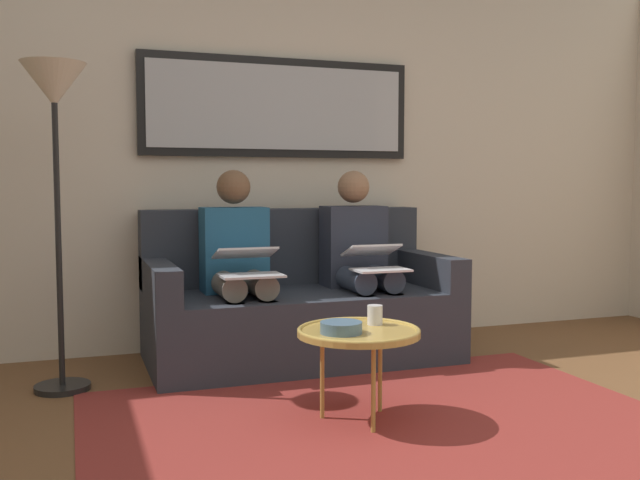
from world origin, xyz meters
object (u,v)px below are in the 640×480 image
Objects in this scene: person_left at (359,257)px; standing_lamp at (55,121)px; framed_mirror at (279,108)px; coffee_table at (359,333)px; cup at (375,315)px; laptop_silver at (248,263)px; bowl at (341,328)px; couch at (297,306)px; person_right at (238,262)px; laptop_white at (375,259)px.

standing_lamp is (1.73, 0.20, 0.76)m from person_left.
framed_mirror reaches higher than person_left.
person_left reaches higher than coffee_table.
cup is 0.25× the size of laptop_silver.
cup is 0.25m from bowl.
couch is at bearing -94.76° from coffee_table.
standing_lamp reaches higher than person_right.
bowl is 0.51× the size of laptop_silver.
standing_lamp reaches higher than bowl.
coffee_table is 1.62× the size of laptop_white.
laptop_silver is 1.22m from standing_lamp.
person_left is 1.90m from standing_lamp.
coffee_table is at bearing 36.86° from cup.
bowl is 0.98m from laptop_silver.
laptop_white is at bearing 140.84° from couch.
cup is (-0.02, 1.52, -1.09)m from framed_mirror.
standing_lamp is at bearing 11.17° from couch.
coffee_table is 1.05m from laptop_white.
cup is 1.13m from person_left.
framed_mirror reaches higher than person_right.
standing_lamp is (1.35, 0.27, 1.06)m from couch.
standing_lamp is (1.25, -0.95, 0.97)m from coffee_table.
person_left is 1.00× the size of person_right.
laptop_white is at bearing -121.59° from bowl.
standing_lamp reaches higher than laptop_white.
laptop_white is (-0.37, -0.82, 0.17)m from cup.
cup is (-0.12, -0.09, 0.06)m from coffee_table.
couch is at bearing -10.12° from person_left.
coffee_table is 1.54× the size of laptop_silver.
person_left is at bearing 129.83° from framed_mirror.
person_right reaches higher than coffee_table.
bowl is at bearing 98.71° from person_right.
person_right is 0.24m from laptop_silver.
laptop_silver is (0.38, 0.31, 0.31)m from couch.
laptop_silver is at bearing 17.49° from person_left.
person_right is (0.38, 0.46, -0.94)m from framed_mirror.
cup is at bearing 65.94° from laptop_white.
person_right is (0.28, -1.15, 0.21)m from coffee_table.
standing_lamp reaches higher than coffee_table.
framed_mirror is 1.11m from person_left.
bowl is 1.33m from person_left.
person_right is 1.25m from standing_lamp.
laptop_white is (-0.00, 0.24, 0.01)m from person_left.
person_left is (-0.38, 0.07, 0.30)m from couch.
standing_lamp is (0.97, -0.04, 0.74)m from laptop_silver.
bowl is 1.12m from laptop_white.
cup is at bearing 90.79° from couch.
person_left is at bearing -116.07° from bowl.
couch is 0.49m from person_left.
person_right is at bearing -90.00° from laptop_silver.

